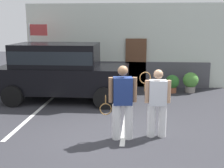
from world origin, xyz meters
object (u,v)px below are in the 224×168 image
(parked_suv, at_px, (61,69))
(tennis_player_woman, at_px, (157,102))
(tennis_player_man, at_px, (122,102))
(potted_plant_by_porch, at_px, (172,83))
(flag_pole, at_px, (35,44))
(potted_plant_secondary, at_px, (191,81))

(parked_suv, height_order, tennis_player_woman, parked_suv)
(tennis_player_man, bearing_deg, potted_plant_by_porch, -117.77)
(parked_suv, height_order, tennis_player_man, parked_suv)
(tennis_player_woman, relative_size, flag_pole, 0.61)
(flag_pole, bearing_deg, potted_plant_secondary, -0.34)
(tennis_player_man, bearing_deg, flag_pole, -60.38)
(potted_plant_secondary, bearing_deg, parked_suv, -161.36)
(potted_plant_by_porch, distance_m, flag_pole, 5.87)
(parked_suv, distance_m, potted_plant_secondary, 5.18)
(parked_suv, xyz_separation_m, potted_plant_secondary, (4.86, 1.64, -0.69))
(tennis_player_man, height_order, tennis_player_woman, tennis_player_man)
(tennis_player_woman, bearing_deg, parked_suv, -48.21)
(parked_suv, height_order, potted_plant_by_porch, parked_suv)
(potted_plant_secondary, bearing_deg, potted_plant_by_porch, -171.46)
(potted_plant_by_porch, xyz_separation_m, flag_pole, (-5.67, 0.15, 1.52))
(parked_suv, xyz_separation_m, tennis_player_man, (2.39, -3.37, -0.21))
(potted_plant_by_porch, height_order, flag_pole, flag_pole)
(flag_pole, bearing_deg, tennis_player_man, -52.06)
(flag_pole, bearing_deg, potted_plant_by_porch, -1.51)
(parked_suv, relative_size, tennis_player_man, 2.56)
(tennis_player_man, height_order, flag_pole, flag_pole)
(tennis_player_woman, xyz_separation_m, potted_plant_secondary, (1.64, 4.79, -0.43))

